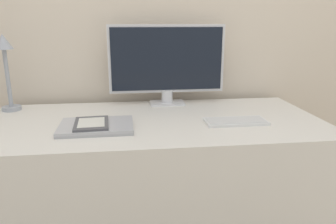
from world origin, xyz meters
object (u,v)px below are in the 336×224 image
(monitor, at_px, (167,63))
(desk_lamp, at_px, (5,60))
(ereader, at_px, (91,123))
(keyboard, at_px, (236,121))
(laptop, at_px, (96,126))

(monitor, relative_size, desk_lamp, 1.62)
(monitor, relative_size, ereader, 3.12)
(monitor, distance_m, keyboard, 0.50)
(laptop, height_order, ereader, ereader)
(monitor, xyz_separation_m, keyboard, (0.26, -0.37, -0.21))
(monitor, bearing_deg, ereader, -133.00)
(desk_lamp, bearing_deg, ereader, -39.75)
(laptop, bearing_deg, ereader, -161.21)
(monitor, height_order, keyboard, monitor)
(keyboard, distance_m, desk_lamp, 1.12)
(keyboard, distance_m, laptop, 0.60)
(monitor, relative_size, keyboard, 2.24)
(keyboard, relative_size, ereader, 1.39)
(laptop, distance_m, ereader, 0.02)
(monitor, xyz_separation_m, desk_lamp, (-0.78, -0.03, 0.03))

